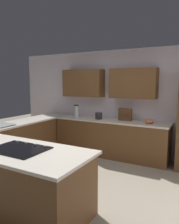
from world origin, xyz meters
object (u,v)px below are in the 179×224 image
Objects in this scene: blender at (76,112)px; spice_rack at (125,114)px; kettle at (99,116)px; mixing_bowl at (149,121)px; cooktop at (19,149)px.

spice_rack is (-1.30, -0.11, 0.01)m from blender.
spice_rack is at bearing -170.44° from kettle.
spice_rack is (0.60, -0.11, 0.09)m from mixing_bowl.
mixing_bowl is 1.17× the size of kettle.
blender is at bearing 0.00° from mixing_bowl.
blender is at bearing 0.00° from kettle.
blender reaches higher than mixing_bowl.
blender reaches higher than spice_rack.
mixing_bowl is at bearing 180.00° from kettle.
kettle is at bearing -86.84° from cooktop.
kettle is (-0.65, -0.00, -0.06)m from blender.
spice_rack is at bearing -10.35° from mixing_bowl.
cooktop is 3.68× the size of mixing_bowl.
blender is 1.82× the size of kettle.
kettle is at bearing -180.00° from blender.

